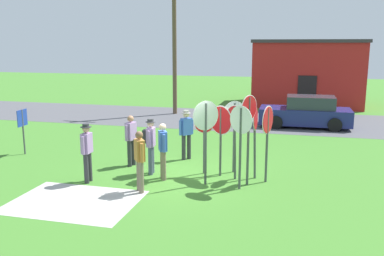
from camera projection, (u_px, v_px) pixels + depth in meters
name	position (u px, v px, depth m)	size (l,w,h in m)	color
ground_plane	(178.00, 176.00, 12.66)	(80.00, 80.00, 0.00)	#3D7528
street_asphalt	(230.00, 119.00, 22.26)	(60.00, 6.40, 0.01)	#4C4C51
concrete_path	(74.00, 202.00, 10.60)	(3.20, 2.40, 0.01)	#ADAAA3
building_background	(307.00, 72.00, 27.29)	(6.95, 5.09, 4.25)	#B2231E
utility_pole	(174.00, 32.00, 23.14)	(1.80, 0.24, 8.88)	brown
parked_car_on_street	(306.00, 113.00, 20.11)	(4.32, 2.06, 1.51)	navy
stop_sign_low_front	(235.00, 130.00, 12.07)	(0.61, 0.41, 2.24)	#474C4C
stop_sign_rear_left	(234.00, 124.00, 12.77)	(0.66, 0.41, 2.26)	#474C4C
stop_sign_leaning_left	(249.00, 124.00, 11.56)	(0.36, 0.65, 2.59)	#474C4C
stop_sign_leaning_right	(241.00, 132.00, 11.23)	(0.66, 0.42, 2.35)	#474C4C
stop_sign_far_back	(221.00, 128.00, 12.42)	(0.76, 0.48, 2.17)	#474C4C
stop_sign_center_cluster	(204.00, 133.00, 12.68)	(0.61, 0.21, 1.91)	#474C4C
stop_sign_rear_right	(267.00, 130.00, 11.83)	(0.25, 0.79, 2.25)	#474C4C
stop_sign_nearest	(206.00, 127.00, 11.61)	(0.60, 0.60, 2.42)	#474C4C
stop_sign_tallest	(255.00, 129.00, 12.18)	(0.14, 0.73, 2.20)	#474C4C
person_near_signs	(163.00, 148.00, 12.21)	(0.36, 0.52, 1.69)	#7A6B56
person_holding_notes	(186.00, 132.00, 14.33)	(0.41, 0.45, 1.74)	#2D2D33
person_on_left	(131.00, 138.00, 13.57)	(0.30, 0.56, 1.69)	#2D2D33
person_in_blue	(87.00, 149.00, 11.93)	(0.32, 0.57, 1.74)	#2D2D33
person_in_teal	(150.00, 142.00, 12.71)	(0.41, 0.57, 1.74)	#4C5670
person_with_sunhat	(140.00, 158.00, 11.14)	(0.39, 0.48, 1.69)	#7A6B56
info_panel_leftmost	(23.00, 124.00, 14.98)	(0.06, 0.60, 1.65)	#4C4C51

